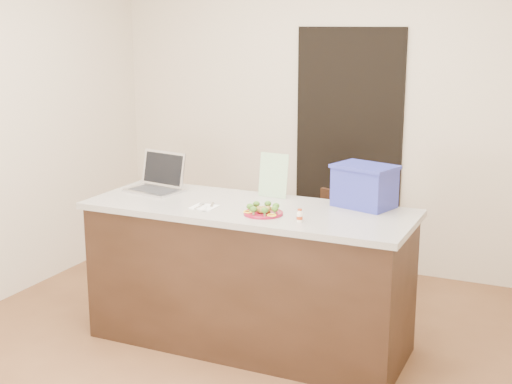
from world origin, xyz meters
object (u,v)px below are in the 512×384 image
at_px(laptop, 159,180).
at_px(chair, 336,242).
at_px(island, 249,276).
at_px(yogurt_bottle, 300,216).
at_px(napkin, 204,207).
at_px(plate, 263,213).
at_px(blue_box, 365,186).

relative_size(laptop, chair, 0.48).
bearing_deg(island, laptop, 168.83).
bearing_deg(chair, yogurt_bottle, -60.43).
height_order(island, laptop, laptop).
relative_size(island, napkin, 13.98).
xyz_separation_m(plate, yogurt_bottle, (0.25, -0.06, 0.02)).
distance_m(island, chair, 0.92).
bearing_deg(island, chair, 71.70).
relative_size(napkin, yogurt_bottle, 1.94).
xyz_separation_m(laptop, blue_box, (1.40, 0.14, 0.06)).
xyz_separation_m(napkin, laptop, (-0.51, 0.29, 0.07)).
bearing_deg(laptop, napkin, -19.24).
relative_size(plate, yogurt_bottle, 3.12).
bearing_deg(yogurt_bottle, island, 154.76).
distance_m(island, yogurt_bottle, 0.67).
xyz_separation_m(napkin, blue_box, (0.89, 0.43, 0.13)).
bearing_deg(island, napkin, -149.25).
height_order(plate, blue_box, blue_box).
bearing_deg(laptop, blue_box, 16.16).
relative_size(plate, blue_box, 0.56).
xyz_separation_m(island, plate, (0.16, -0.14, 0.47)).
relative_size(napkin, blue_box, 0.35).
xyz_separation_m(napkin, yogurt_bottle, (0.65, -0.06, 0.03)).
xyz_separation_m(plate, laptop, (-0.91, 0.28, 0.06)).
bearing_deg(plate, island, 139.75).
bearing_deg(yogurt_bottle, chair, 96.75).
distance_m(napkin, laptop, 0.59).
xyz_separation_m(island, chair, (0.29, 0.88, 0.01)).
bearing_deg(napkin, yogurt_bottle, -4.84).
bearing_deg(yogurt_bottle, laptop, 163.52).
bearing_deg(napkin, blue_box, 25.78).
height_order(island, blue_box, blue_box).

